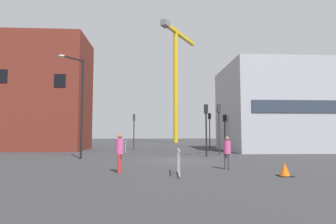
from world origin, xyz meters
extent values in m
plane|color=#333335|center=(0.00, 0.00, 0.00)|extent=(160.00, 160.00, 0.00)
cube|color=maroon|center=(-13.28, 11.99, 6.07)|extent=(9.21, 6.27, 12.13)
cube|color=black|center=(-16.04, 8.82, 7.30)|extent=(1.10, 0.06, 1.30)
cube|color=black|center=(-10.52, 8.82, 6.91)|extent=(1.10, 0.06, 1.30)
cube|color=#A8AAB2|center=(12.04, 9.88, 4.38)|extent=(11.78, 9.56, 8.77)
cube|color=#2D3847|center=(12.04, 5.06, 4.14)|extent=(9.90, 0.08, 1.10)
cylinder|color=gold|center=(3.05, 35.43, 10.96)|extent=(0.90, 0.90, 21.92)
cube|color=gold|center=(4.28, 37.46, 22.32)|extent=(7.62, 11.97, 0.70)
cube|color=slate|center=(0.81, 31.72, 22.32)|extent=(1.96, 2.16, 1.10)
cylinder|color=black|center=(-6.46, 1.52, 3.53)|extent=(0.14, 0.14, 7.05)
cube|color=black|center=(-7.01, 0.87, 6.95)|extent=(1.18, 1.36, 0.10)
ellipsoid|color=silver|center=(-7.56, 0.23, 6.93)|extent=(0.44, 0.24, 0.16)
cylinder|color=black|center=(5.91, 9.61, 1.50)|extent=(0.12, 0.12, 2.99)
cube|color=black|center=(5.91, 9.61, 3.34)|extent=(0.36, 0.37, 0.70)
sphere|color=#390605|center=(5.80, 9.74, 3.56)|extent=(0.11, 0.11, 0.11)
sphere|color=#3C2905|center=(5.80, 9.74, 3.34)|extent=(0.11, 0.11, 0.11)
sphere|color=green|center=(5.80, 9.74, 3.12)|extent=(0.11, 0.11, 0.11)
cylinder|color=black|center=(2.66, 2.82, 1.65)|extent=(0.12, 0.12, 3.31)
cube|color=black|center=(2.66, 2.82, 3.66)|extent=(0.27, 0.30, 0.70)
sphere|color=#390605|center=(2.64, 2.99, 3.88)|extent=(0.11, 0.11, 0.11)
sphere|color=#3C2905|center=(2.64, 2.99, 3.66)|extent=(0.11, 0.11, 0.11)
sphere|color=green|center=(2.64, 2.99, 3.44)|extent=(0.11, 0.11, 0.11)
cylinder|color=black|center=(5.57, 15.38, 1.78)|extent=(0.12, 0.12, 3.56)
cube|color=black|center=(5.57, 15.38, 3.91)|extent=(0.37, 0.37, 0.70)
sphere|color=#390605|center=(5.68, 15.25, 4.13)|extent=(0.11, 0.11, 0.11)
sphere|color=#3C2905|center=(5.68, 15.25, 3.91)|extent=(0.11, 0.11, 0.11)
sphere|color=green|center=(5.68, 15.25, 3.69)|extent=(0.11, 0.11, 0.11)
cylinder|color=#2D2D30|center=(-3.45, 11.34, 1.57)|extent=(0.12, 0.12, 3.14)
cube|color=#2D2D30|center=(-3.45, 11.34, 3.49)|extent=(0.27, 0.31, 0.70)
sphere|color=red|center=(-3.47, 11.51, 3.71)|extent=(0.11, 0.11, 0.11)
sphere|color=#3C2905|center=(-3.47, 11.51, 3.49)|extent=(0.11, 0.11, 0.11)
sphere|color=#07330F|center=(-3.47, 11.51, 3.27)|extent=(0.11, 0.11, 0.11)
cylinder|color=#2D2D30|center=(4.05, 4.35, 1.75)|extent=(0.12, 0.12, 3.50)
cube|color=#2D2D30|center=(4.05, 4.35, 3.85)|extent=(0.28, 0.25, 0.70)
sphere|color=red|center=(3.87, 4.36, 4.07)|extent=(0.11, 0.11, 0.11)
sphere|color=#3C2905|center=(3.87, 4.36, 3.85)|extent=(0.11, 0.11, 0.11)
sphere|color=#07330F|center=(3.87, 4.36, 3.63)|extent=(0.11, 0.11, 0.11)
cylinder|color=#4C4C51|center=(2.31, -4.69, 0.38)|extent=(0.14, 0.14, 0.77)
cylinder|color=#4C4C51|center=(2.15, -4.58, 0.38)|extent=(0.14, 0.14, 0.77)
cylinder|color=#D14C8C|center=(2.23, -4.63, 1.09)|extent=(0.34, 0.34, 0.64)
sphere|color=#8C6647|center=(2.23, -4.63, 1.51)|extent=(0.21, 0.21, 0.21)
cylinder|color=red|center=(-2.94, -5.39, 0.42)|extent=(0.14, 0.14, 0.83)
cylinder|color=red|center=(-2.95, -5.59, 0.42)|extent=(0.14, 0.14, 0.83)
cylinder|color=#D14C8C|center=(-2.94, -5.49, 1.18)|extent=(0.34, 0.34, 0.69)
sphere|color=#8C6647|center=(-2.94, -5.49, 1.64)|extent=(0.23, 0.23, 0.23)
cube|color=#9EA0A5|center=(-0.35, -6.33, 1.05)|extent=(0.16, 1.92, 0.06)
cube|color=#9EA0A5|center=(-0.35, -6.33, 0.10)|extent=(0.16, 1.92, 0.06)
cylinder|color=#9EA0A5|center=(-0.39, -7.20, 0.53)|extent=(0.04, 0.04, 1.05)
cylinder|color=#9EA0A5|center=(-0.35, -6.33, 0.53)|extent=(0.04, 0.04, 1.05)
cylinder|color=#9EA0A5|center=(-0.31, -5.47, 0.53)|extent=(0.04, 0.04, 1.05)
cube|color=#B2B5BA|center=(-3.94, 7.39, 1.05)|extent=(0.32, 2.56, 0.06)
cube|color=#B2B5BA|center=(-3.94, 7.39, 0.10)|extent=(0.32, 2.56, 0.06)
cylinder|color=#B2B5BA|center=(-3.82, 6.24, 0.53)|extent=(0.04, 0.04, 1.05)
cylinder|color=#B2B5BA|center=(-3.94, 7.39, 0.53)|extent=(0.04, 0.04, 1.05)
cylinder|color=#B2B5BA|center=(-4.05, 8.54, 0.53)|extent=(0.04, 0.04, 1.05)
cube|color=black|center=(4.01, -6.89, 0.01)|extent=(0.56, 0.56, 0.03)
cone|color=#E55B0F|center=(4.01, -6.89, 0.28)|extent=(0.43, 0.43, 0.57)
camera|label=1|loc=(-1.46, -18.07, 1.76)|focal=29.30mm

